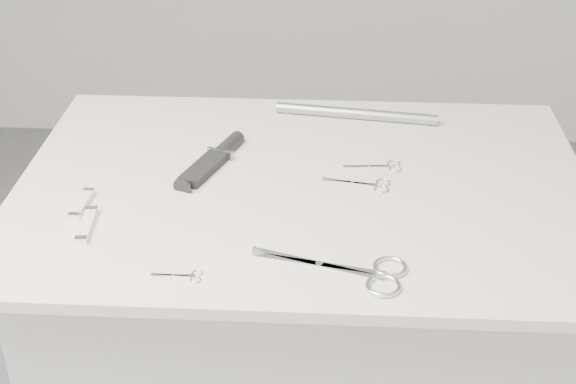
# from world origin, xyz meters

# --- Properties ---
(plinth) EXTENTS (0.90, 0.60, 0.90)m
(plinth) POSITION_xyz_m (0.00, 0.00, 0.45)
(plinth) COLOR #B2B2B0
(plinth) RESTS_ON ground
(display_board) EXTENTS (1.00, 0.70, 0.02)m
(display_board) POSITION_xyz_m (0.00, 0.00, 0.91)
(display_board) COLOR beige
(display_board) RESTS_ON plinth
(large_shears) EXTENTS (0.23, 0.12, 0.01)m
(large_shears) POSITION_xyz_m (0.10, -0.26, 0.92)
(large_shears) COLOR silver
(large_shears) RESTS_ON display_board
(embroidery_scissors_a) EXTENTS (0.12, 0.05, 0.00)m
(embroidery_scissors_a) POSITION_xyz_m (0.11, 0.00, 0.92)
(embroidery_scissors_a) COLOR silver
(embroidery_scissors_a) RESTS_ON display_board
(embroidery_scissors_b) EXTENTS (0.10, 0.05, 0.00)m
(embroidery_scissors_b) POSITION_xyz_m (0.14, 0.07, 0.92)
(embroidery_scissors_b) COLOR silver
(embroidery_scissors_b) RESTS_ON display_board
(tiny_scissors) EXTENTS (0.07, 0.03, 0.00)m
(tiny_scissors) POSITION_xyz_m (-0.16, -0.28, 0.92)
(tiny_scissors) COLOR silver
(tiny_scissors) RESTS_ON display_board
(sheathed_knife) EXTENTS (0.10, 0.19, 0.02)m
(sheathed_knife) POSITION_xyz_m (-0.16, 0.07, 0.93)
(sheathed_knife) COLOR black
(sheathed_knife) RESTS_ON display_board
(pocket_knife_a) EXTENTS (0.02, 0.09, 0.01)m
(pocket_knife_a) POSITION_xyz_m (-0.36, -0.10, 0.93)
(pocket_knife_a) COLOR beige
(pocket_knife_a) RESTS_ON display_board
(pocket_knife_b) EXTENTS (0.03, 0.10, 0.01)m
(pocket_knife_b) POSITION_xyz_m (-0.34, -0.16, 0.93)
(pocket_knife_b) COLOR beige
(pocket_knife_b) RESTS_ON display_board
(metal_rail) EXTENTS (0.33, 0.07, 0.02)m
(metal_rail) POSITION_xyz_m (0.10, 0.27, 0.93)
(metal_rail) COLOR gray
(metal_rail) RESTS_ON display_board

